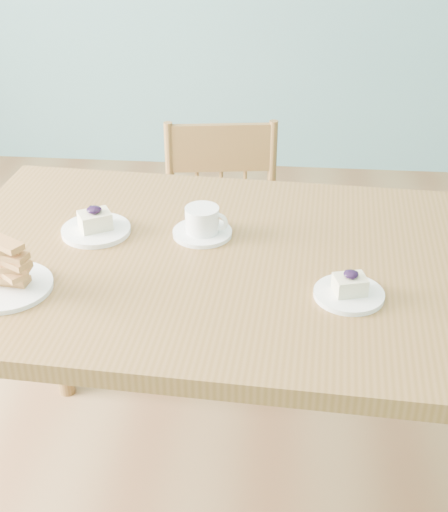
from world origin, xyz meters
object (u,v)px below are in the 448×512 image
(dining_chair, at_px, (223,250))
(biscotti_plate, at_px, (3,273))
(cheesecake_plate_far, at_px, (96,226))
(cheesecake_plate_near, at_px, (349,290))
(coffee_cup, at_px, (203,223))
(dining_table, at_px, (263,290))

(dining_chair, xyz_separation_m, biscotti_plate, (-0.38, -0.84, 0.42))
(dining_chair, relative_size, cheesecake_plate_far, 4.99)
(cheesecake_plate_near, height_order, coffee_cup, coffee_cup)
(dining_table, bearing_deg, dining_chair, 106.30)
(cheesecake_plate_near, height_order, biscotti_plate, biscotti_plate)
(cheesecake_plate_far, bearing_deg, cheesecake_plate_near, -20.67)
(cheesecake_plate_near, distance_m, coffee_cup, 0.41)
(biscotti_plate, bearing_deg, dining_table, 17.07)
(cheesecake_plate_far, bearing_deg, coffee_cup, 2.79)
(dining_chair, distance_m, cheesecake_plate_near, 0.96)
(coffee_cup, xyz_separation_m, biscotti_plate, (-0.39, -0.27, 0.01))
(dining_table, relative_size, coffee_cup, 10.79)
(coffee_cup, bearing_deg, dining_table, -22.92)
(dining_table, height_order, dining_chair, dining_chair)
(cheesecake_plate_near, relative_size, cheesecake_plate_far, 0.89)
(cheesecake_plate_near, xyz_separation_m, biscotti_plate, (-0.72, -0.04, 0.02))
(cheesecake_plate_far, relative_size, biscotti_plate, 0.84)
(dining_chair, xyz_separation_m, coffee_cup, (0.00, -0.57, 0.41))
(coffee_cup, bearing_deg, cheesecake_plate_near, -23.19)
(dining_chair, height_order, cheesecake_plate_far, cheesecake_plate_far)
(dining_table, relative_size, biscotti_plate, 7.82)
(dining_table, xyz_separation_m, coffee_cup, (-0.15, 0.11, 0.11))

